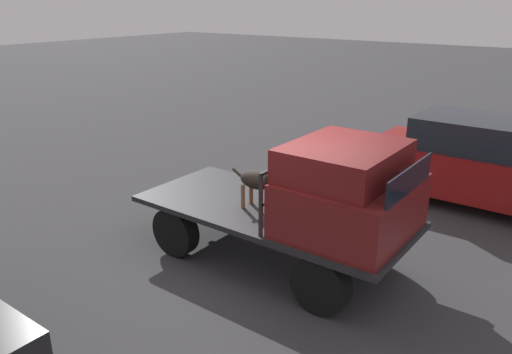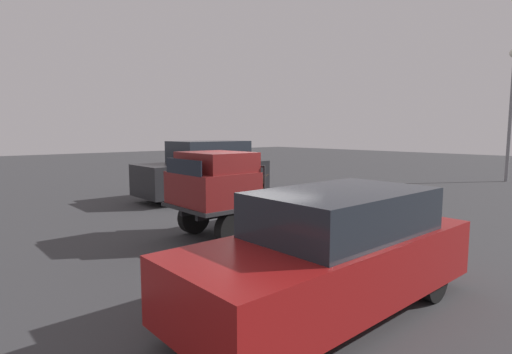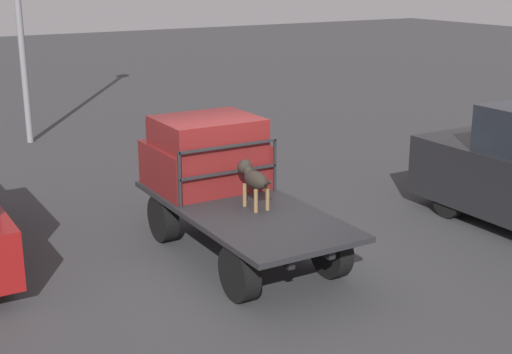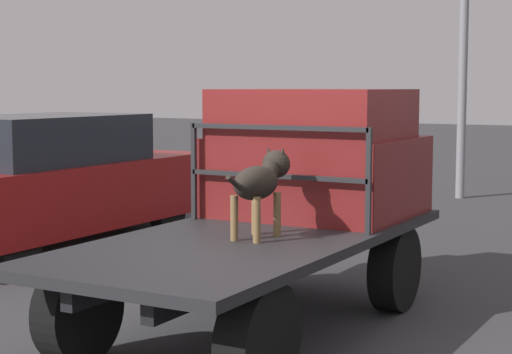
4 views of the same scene
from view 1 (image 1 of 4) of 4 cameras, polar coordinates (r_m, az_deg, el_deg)
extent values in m
plane|color=#38383A|center=(7.70, 1.79, -9.27)|extent=(80.00, 80.00, 0.00)
cylinder|color=black|center=(7.58, 13.08, -7.03)|extent=(0.77, 0.24, 0.77)
cylinder|color=black|center=(6.38, 7.40, -12.08)|extent=(0.77, 0.24, 0.77)
cylinder|color=black|center=(8.76, -2.15, -2.76)|extent=(0.77, 0.24, 0.77)
cylinder|color=black|center=(7.74, -9.16, -6.14)|extent=(0.77, 0.24, 0.77)
cube|color=black|center=(7.64, 3.22, -4.00)|extent=(3.75, 0.10, 0.18)
cube|color=black|center=(7.16, 0.38, -5.66)|extent=(3.75, 0.10, 0.18)
cube|color=#232326|center=(7.35, 1.86, -3.88)|extent=(4.07, 1.83, 0.08)
cube|color=maroon|center=(6.63, 10.65, -3.17)|extent=(1.52, 1.71, 0.72)
cube|color=maroon|center=(6.47, 10.07, 1.80)|extent=(1.29, 1.57, 0.44)
cube|color=black|center=(6.18, 17.17, -0.29)|extent=(0.02, 1.40, 0.33)
cube|color=#232326|center=(7.65, 7.92, 0.69)|extent=(0.04, 0.04, 0.86)
cube|color=#232326|center=(6.32, 0.54, -3.25)|extent=(0.04, 0.04, 0.86)
cube|color=#232326|center=(6.83, 4.68, 2.13)|extent=(0.04, 1.67, 0.04)
cube|color=#232326|center=(6.97, 4.58, -1.10)|extent=(0.04, 1.67, 0.04)
cylinder|color=brown|center=(7.25, 1.52, -2.35)|extent=(0.06, 0.06, 0.35)
cylinder|color=brown|center=(7.10, 0.59, -2.83)|extent=(0.06, 0.06, 0.35)
cylinder|color=brown|center=(7.43, -0.56, -1.78)|extent=(0.06, 0.06, 0.35)
cylinder|color=brown|center=(7.29, -1.51, -2.24)|extent=(0.06, 0.06, 0.35)
ellipsoid|color=black|center=(7.17, 0.00, -0.35)|extent=(0.53, 0.27, 0.27)
sphere|color=brown|center=(7.11, 0.95, -0.94)|extent=(0.12, 0.12, 0.12)
cylinder|color=black|center=(7.02, 1.48, -0.16)|extent=(0.19, 0.15, 0.18)
sphere|color=black|center=(6.95, 2.21, 0.03)|extent=(0.23, 0.23, 0.23)
cone|color=brown|center=(6.90, 2.87, -0.27)|extent=(0.13, 0.13, 0.13)
cone|color=black|center=(6.97, 2.44, 0.94)|extent=(0.06, 0.08, 0.10)
cone|color=black|center=(6.88, 1.85, 0.67)|extent=(0.06, 0.08, 0.10)
cylinder|color=black|center=(7.35, -2.00, 0.35)|extent=(0.23, 0.04, 0.16)
cylinder|color=black|center=(11.37, 19.28, 1.01)|extent=(0.60, 0.20, 0.60)
cylinder|color=black|center=(10.06, 16.68, -1.10)|extent=(0.60, 0.20, 0.60)
cube|color=maroon|center=(10.28, 25.73, 0.34)|extent=(4.59, 1.74, 0.82)
cube|color=#1E232B|center=(10.13, 25.06, 4.36)|extent=(2.53, 1.56, 0.59)
camera|label=2|loc=(13.23, 47.97, 7.72)|focal=28.00mm
camera|label=3|loc=(16.51, -14.75, 20.99)|focal=50.00mm
camera|label=4|loc=(10.16, -40.35, 5.28)|focal=60.00mm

